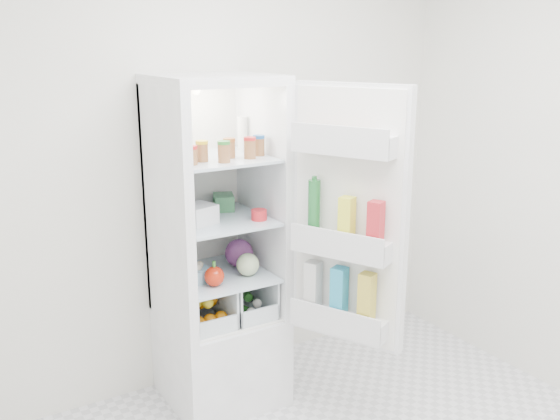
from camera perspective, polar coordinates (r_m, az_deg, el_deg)
room_walls at (r=2.33m, az=11.51°, el=5.77°), size 3.02×3.02×2.61m
refrigerator at (r=3.48m, az=-5.93°, el=-6.74°), size 0.60×0.60×1.80m
shelf_low at (r=3.40m, az=-5.51°, el=-5.91°), size 0.49×0.53×0.01m
shelf_mid at (r=3.30m, az=-5.64°, el=-0.89°), size 0.49×0.53×0.02m
shelf_top at (r=3.23m, az=-5.79°, el=4.75°), size 0.49×0.53×0.02m
crisper_left at (r=3.41m, az=-7.32°, el=-8.32°), size 0.23×0.46×0.22m
crisper_right at (r=3.50m, az=-3.64°, el=-7.54°), size 0.23×0.46×0.22m
condiment_jars at (r=3.14m, az=-5.54°, el=5.38°), size 0.46×0.32×0.08m
squeeze_bottle at (r=3.42m, az=-3.47°, el=7.03°), size 0.06×0.06×0.18m
tub_white at (r=3.21m, az=-7.49°, el=-0.38°), size 0.19×0.19×0.10m
tin_red at (r=3.25m, az=-1.93°, el=-0.44°), size 0.11×0.11×0.05m
tub_green at (r=3.47m, az=-5.17°, el=0.73°), size 0.15×0.18×0.08m
red_cabbage at (r=3.47m, az=-3.77°, el=-3.94°), size 0.16×0.16×0.16m
bell_pepper at (r=3.22m, az=-6.03°, el=-6.05°), size 0.10×0.10×0.10m
mushroom_bowl at (r=3.30m, az=-7.88°, el=-5.87°), size 0.19×0.19×0.07m
salad_bag at (r=3.34m, az=-2.97°, el=-5.00°), size 0.12×0.12×0.12m
citrus_pile at (r=3.37m, az=-6.94°, el=-8.92°), size 0.20×0.24×0.16m
veg_pile at (r=3.52m, az=-3.54°, el=-8.24°), size 0.16×0.30×0.10m
fridge_door at (r=3.06m, az=6.12°, el=-1.35°), size 0.39×0.57×1.30m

